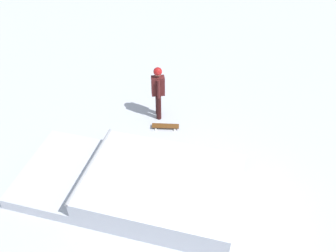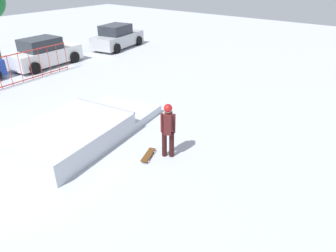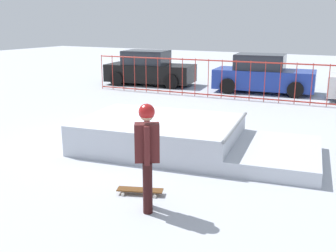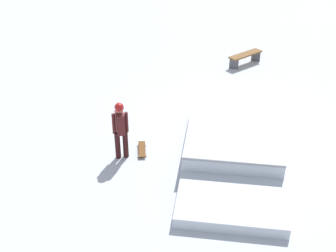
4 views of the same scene
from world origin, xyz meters
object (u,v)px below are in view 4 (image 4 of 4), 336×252
at_px(skate_ramp, 233,146).
at_px(park_bench, 245,57).
at_px(skater, 120,126).
at_px(skateboard, 142,149).

height_order(skate_ramp, park_bench, skate_ramp).
xyz_separation_m(skate_ramp, skater, (0.95, -2.96, 0.69)).
height_order(skate_ramp, skater, skater).
distance_m(skate_ramp, skater, 3.18).
relative_size(skate_ramp, skateboard, 6.98).
distance_m(skater, skateboard, 1.11).
xyz_separation_m(skateboard, park_bench, (-7.17, 1.98, 0.28)).
bearing_deg(skater, skate_ramp, 77.12).
distance_m(skater, park_bench, 7.99).
bearing_deg(skateboard, skate_ramp, 81.24).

